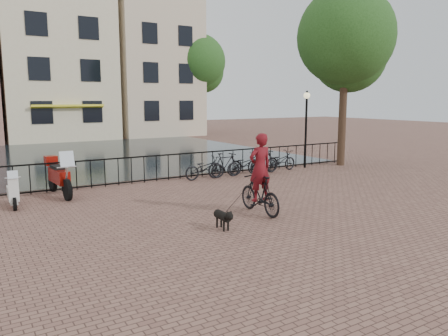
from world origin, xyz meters
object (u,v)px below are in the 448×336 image
lamp_post (306,116)px  scooter (12,187)px  motorcycle (59,172)px  cyclist (260,178)px  dog (223,219)px

lamp_post → scooter: (-12.39, -1.15, -1.78)m
lamp_post → motorcycle: bearing=-178.4°
lamp_post → scooter: size_ratio=2.68×
cyclist → dog: bearing=25.0°
cyclist → dog: 1.93m
cyclist → scooter: cyclist is taller
lamp_post → cyclist: (-6.63, -5.56, -1.39)m
dog → scooter: bearing=131.6°
cyclist → motorcycle: cyclist is taller
lamp_post → motorcycle: (-10.91, -0.31, -1.58)m
dog → motorcycle: 6.55m
lamp_post → motorcycle: lamp_post is taller
dog → lamp_post: bearing=40.1°
motorcycle → scooter: 1.71m
motorcycle → dog: bearing=-70.6°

